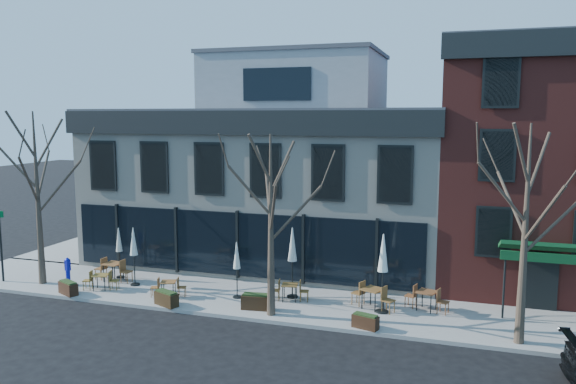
% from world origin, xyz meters
% --- Properties ---
extents(ground, '(120.00, 120.00, 0.00)m').
position_xyz_m(ground, '(0.00, 0.00, 0.00)').
color(ground, black).
rests_on(ground, ground).
extents(sidewalk_front, '(33.50, 4.70, 0.15)m').
position_xyz_m(sidewalk_front, '(3.25, -2.15, 0.07)').
color(sidewalk_front, gray).
rests_on(sidewalk_front, ground).
extents(sidewalk_side, '(4.50, 12.00, 0.15)m').
position_xyz_m(sidewalk_side, '(-11.25, 6.00, 0.07)').
color(sidewalk_side, gray).
rests_on(sidewalk_side, ground).
extents(corner_building, '(18.39, 10.39, 11.10)m').
position_xyz_m(corner_building, '(0.07, 5.07, 4.72)').
color(corner_building, beige).
rests_on(corner_building, ground).
extents(red_brick_building, '(8.20, 11.78, 11.18)m').
position_xyz_m(red_brick_building, '(13.00, 4.98, 5.64)').
color(red_brick_building, maroon).
rests_on(red_brick_building, ground).
extents(tree_corner, '(3.93, 3.98, 7.92)m').
position_xyz_m(tree_corner, '(-8.49, -3.20, 4.25)').
color(tree_corner, '#382B21').
rests_on(tree_corner, sidewalk_front).
extents(tree_mid, '(3.50, 3.55, 7.04)m').
position_xyz_m(tree_mid, '(3.01, -3.90, 3.79)').
color(tree_mid, '#382B21').
rests_on(tree_mid, sidewalk_front).
extents(tree_right, '(3.72, 3.77, 7.48)m').
position_xyz_m(tree_right, '(12.01, -3.90, 4.02)').
color(tree_right, '#382B21').
rests_on(tree_right, sidewalk_front).
extents(sign_pole, '(0.50, 0.10, 3.40)m').
position_xyz_m(sign_pole, '(-10.50, -3.50, 2.07)').
color(sign_pole, black).
rests_on(sign_pole, sidewalk_front).
extents(call_box, '(0.27, 0.26, 1.32)m').
position_xyz_m(call_box, '(-7.13, -3.13, 0.85)').
color(call_box, '#0B1297').
rests_on(call_box, sidewalk_front).
extents(cafe_set_0, '(1.65, 0.85, 0.85)m').
position_xyz_m(cafe_set_0, '(-5.30, -3.22, 0.59)').
color(cafe_set_0, brown).
rests_on(cafe_set_0, sidewalk_front).
extents(cafe_set_1, '(2.00, 0.84, 1.04)m').
position_xyz_m(cafe_set_1, '(-5.59, -1.86, 0.68)').
color(cafe_set_1, brown).
rests_on(cafe_set_1, sidewalk_front).
extents(cafe_set_2, '(1.58, 0.87, 0.82)m').
position_xyz_m(cafe_set_2, '(-1.95, -3.14, 0.57)').
color(cafe_set_2, brown).
rests_on(cafe_set_2, sidewalk_front).
extents(cafe_set_3, '(1.69, 0.77, 0.87)m').
position_xyz_m(cafe_set_3, '(3.18, -2.08, 0.60)').
color(cafe_set_3, brown).
rests_on(cafe_set_3, sidewalk_front).
extents(cafe_set_4, '(1.95, 1.23, 1.02)m').
position_xyz_m(cafe_set_4, '(6.67, -2.02, 0.67)').
color(cafe_set_4, brown).
rests_on(cafe_set_4, sidewalk_front).
extents(cafe_set_5, '(1.85, 0.98, 0.95)m').
position_xyz_m(cafe_set_5, '(8.75, -1.54, 0.64)').
color(cafe_set_5, brown).
rests_on(cafe_set_5, sidewalk_front).
extents(umbrella_0, '(0.39, 0.39, 2.43)m').
position_xyz_m(umbrella_0, '(-5.61, -1.30, 1.87)').
color(umbrella_0, black).
rests_on(umbrella_0, sidewalk_front).
extents(umbrella_1, '(0.43, 0.43, 2.68)m').
position_xyz_m(umbrella_1, '(-4.25, -2.16, 2.04)').
color(umbrella_1, black).
rests_on(umbrella_1, sidewalk_front).
extents(umbrella_2, '(0.39, 0.39, 2.43)m').
position_xyz_m(umbrella_2, '(0.93, -2.39, 1.86)').
color(umbrella_2, black).
rests_on(umbrella_2, sidewalk_front).
extents(umbrella_3, '(0.49, 0.49, 3.03)m').
position_xyz_m(umbrella_3, '(3.16, -1.62, 2.29)').
color(umbrella_3, black).
rests_on(umbrella_3, sidewalk_front).
extents(umbrella_4, '(0.51, 0.51, 3.16)m').
position_xyz_m(umbrella_4, '(7.09, -2.33, 2.38)').
color(umbrella_4, black).
rests_on(umbrella_4, sidewalk_front).
extents(planter_0, '(1.12, 0.82, 0.58)m').
position_xyz_m(planter_0, '(-6.26, -4.20, 0.44)').
color(planter_0, black).
rests_on(planter_0, sidewalk_front).
extents(planter_1, '(1.18, 0.83, 0.61)m').
position_xyz_m(planter_1, '(-1.44, -4.20, 0.45)').
color(planter_1, black).
rests_on(planter_1, sidewalk_front).
extents(planter_2, '(1.19, 0.58, 0.64)m').
position_xyz_m(planter_2, '(2.21, -3.50, 0.47)').
color(planter_2, '#311E10').
rests_on(planter_2, sidewalk_front).
extents(planter_3, '(1.03, 0.64, 0.54)m').
position_xyz_m(planter_3, '(6.76, -4.20, 0.42)').
color(planter_3, '#321D10').
rests_on(planter_3, sidewalk_front).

